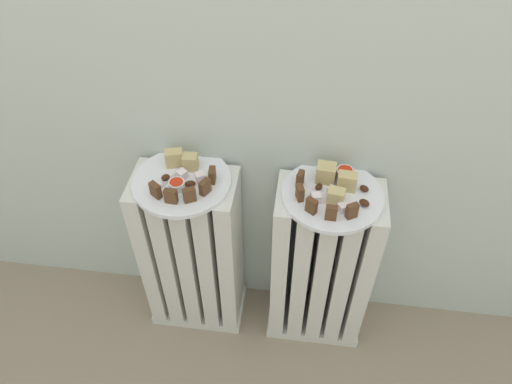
# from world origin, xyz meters

# --- Properties ---
(radiator_left) EXTENTS (0.29, 0.17, 0.59)m
(radiator_left) POSITION_xyz_m (-0.19, 0.28, 0.29)
(radiator_left) COLOR silver
(radiator_left) RESTS_ON ground_plane
(radiator_right) EXTENTS (0.29, 0.17, 0.59)m
(radiator_right) POSITION_xyz_m (0.19, 0.28, 0.29)
(radiator_right) COLOR silver
(radiator_right) RESTS_ON ground_plane
(plate_left) EXTENTS (0.25, 0.25, 0.01)m
(plate_left) POSITION_xyz_m (-0.19, 0.28, 0.59)
(plate_left) COLOR white
(plate_left) RESTS_ON radiator_left
(plate_right) EXTENTS (0.25, 0.25, 0.01)m
(plate_right) POSITION_xyz_m (0.19, 0.28, 0.59)
(plate_right) COLOR white
(plate_right) RESTS_ON radiator_right
(dark_cake_slice_left_0) EXTENTS (0.03, 0.03, 0.04)m
(dark_cake_slice_left_0) POSITION_xyz_m (-0.24, 0.22, 0.62)
(dark_cake_slice_left_0) COLOR #56351E
(dark_cake_slice_left_0) RESTS_ON plate_left
(dark_cake_slice_left_1) EXTENTS (0.03, 0.02, 0.04)m
(dark_cake_slice_left_1) POSITION_xyz_m (-0.19, 0.20, 0.62)
(dark_cake_slice_left_1) COLOR #56351E
(dark_cake_slice_left_1) RESTS_ON plate_left
(dark_cake_slice_left_2) EXTENTS (0.03, 0.03, 0.04)m
(dark_cake_slice_left_2) POSITION_xyz_m (-0.15, 0.21, 0.62)
(dark_cake_slice_left_2) COLOR #56351E
(dark_cake_slice_left_2) RESTS_ON plate_left
(dark_cake_slice_left_3) EXTENTS (0.03, 0.03, 0.04)m
(dark_cake_slice_left_3) POSITION_xyz_m (-0.12, 0.24, 0.62)
(dark_cake_slice_left_3) COLOR #56351E
(dark_cake_slice_left_3) RESTS_ON plate_left
(dark_cake_slice_left_4) EXTENTS (0.02, 0.03, 0.04)m
(dark_cake_slice_left_4) POSITION_xyz_m (-0.11, 0.29, 0.62)
(dark_cake_slice_left_4) COLOR #56351E
(dark_cake_slice_left_4) RESTS_ON plate_left
(marble_cake_slice_left_0) EXTENTS (0.05, 0.04, 0.05)m
(marble_cake_slice_left_0) POSITION_xyz_m (-0.22, 0.33, 0.62)
(marble_cake_slice_left_0) COLOR tan
(marble_cake_slice_left_0) RESTS_ON plate_left
(marble_cake_slice_left_1) EXTENTS (0.04, 0.03, 0.04)m
(marble_cake_slice_left_1) POSITION_xyz_m (-0.18, 0.33, 0.62)
(marble_cake_slice_left_1) COLOR tan
(marble_cake_slice_left_1) RESTS_ON plate_left
(turkish_delight_left_0) EXTENTS (0.03, 0.03, 0.02)m
(turkish_delight_left_0) POSITION_xyz_m (-0.19, 0.29, 0.61)
(turkish_delight_left_0) COLOR white
(turkish_delight_left_0) RESTS_ON plate_left
(turkish_delight_left_1) EXTENTS (0.03, 0.03, 0.02)m
(turkish_delight_left_1) POSITION_xyz_m (-0.14, 0.28, 0.61)
(turkish_delight_left_1) COLOR white
(turkish_delight_left_1) RESTS_ON plate_left
(medjool_date_left_0) EXTENTS (0.03, 0.03, 0.02)m
(medjool_date_left_0) POSITION_xyz_m (-0.16, 0.26, 0.61)
(medjool_date_left_0) COLOR #3D1E0F
(medjool_date_left_0) RESTS_ON plate_left
(medjool_date_left_1) EXTENTS (0.03, 0.03, 0.02)m
(medjool_date_left_1) POSITION_xyz_m (-0.23, 0.27, 0.61)
(medjool_date_left_1) COLOR #3D1E0F
(medjool_date_left_1) RESTS_ON plate_left
(jam_bowl_left) EXTENTS (0.04, 0.04, 0.02)m
(jam_bowl_left) POSITION_xyz_m (-0.19, 0.25, 0.61)
(jam_bowl_left) COLOR white
(jam_bowl_left) RESTS_ON plate_left
(dark_cake_slice_right_0) EXTENTS (0.02, 0.03, 0.04)m
(dark_cake_slice_right_0) POSITION_xyz_m (0.11, 0.30, 0.62)
(dark_cake_slice_right_0) COLOR #56351E
(dark_cake_slice_right_0) RESTS_ON plate_right
(dark_cake_slice_right_1) EXTENTS (0.02, 0.03, 0.04)m
(dark_cake_slice_right_1) POSITION_xyz_m (0.11, 0.25, 0.62)
(dark_cake_slice_right_1) COLOR #56351E
(dark_cake_slice_right_1) RESTS_ON plate_right
(dark_cake_slice_right_2) EXTENTS (0.03, 0.03, 0.04)m
(dark_cake_slice_right_2) POSITION_xyz_m (0.14, 0.21, 0.62)
(dark_cake_slice_right_2) COLOR #56351E
(dark_cake_slice_right_2) RESTS_ON plate_right
(dark_cake_slice_right_3) EXTENTS (0.03, 0.02, 0.04)m
(dark_cake_slice_right_3) POSITION_xyz_m (0.19, 0.20, 0.62)
(dark_cake_slice_right_3) COLOR #56351E
(dark_cake_slice_right_3) RESTS_ON plate_right
(dark_cake_slice_right_4) EXTENTS (0.03, 0.03, 0.04)m
(dark_cake_slice_right_4) POSITION_xyz_m (0.23, 0.21, 0.62)
(dark_cake_slice_right_4) COLOR #56351E
(dark_cake_slice_right_4) RESTS_ON plate_right
(marble_cake_slice_right_0) EXTENTS (0.05, 0.04, 0.05)m
(marble_cake_slice_right_0) POSITION_xyz_m (0.17, 0.33, 0.62)
(marble_cake_slice_right_0) COLOR tan
(marble_cake_slice_right_0) RESTS_ON plate_right
(marble_cake_slice_right_1) EXTENTS (0.05, 0.03, 0.05)m
(marble_cake_slice_right_1) POSITION_xyz_m (0.22, 0.30, 0.62)
(marble_cake_slice_right_1) COLOR tan
(marble_cake_slice_right_1) RESTS_ON plate_right
(marble_cake_slice_right_2) EXTENTS (0.04, 0.04, 0.04)m
(marble_cake_slice_right_2) POSITION_xyz_m (0.20, 0.25, 0.62)
(marble_cake_slice_right_2) COLOR tan
(marble_cake_slice_right_2) RESTS_ON plate_right
(turkish_delight_right_0) EXTENTS (0.02, 0.02, 0.02)m
(turkish_delight_right_0) POSITION_xyz_m (0.19, 0.28, 0.61)
(turkish_delight_right_0) COLOR white
(turkish_delight_right_0) RESTS_ON plate_right
(turkish_delight_right_1) EXTENTS (0.03, 0.03, 0.02)m
(turkish_delight_right_1) POSITION_xyz_m (0.15, 0.25, 0.61)
(turkish_delight_right_1) COLOR white
(turkish_delight_right_1) RESTS_ON plate_right
(turkish_delight_right_2) EXTENTS (0.03, 0.03, 0.02)m
(turkish_delight_right_2) POSITION_xyz_m (0.21, 0.22, 0.61)
(turkish_delight_right_2) COLOR white
(turkish_delight_right_2) RESTS_ON plate_right
(medjool_date_right_0) EXTENTS (0.02, 0.03, 0.02)m
(medjool_date_right_0) POSITION_xyz_m (0.15, 0.29, 0.61)
(medjool_date_right_0) COLOR #3D1E0F
(medjool_date_right_0) RESTS_ON plate_right
(medjool_date_right_1) EXTENTS (0.03, 0.03, 0.02)m
(medjool_date_right_1) POSITION_xyz_m (0.26, 0.25, 0.61)
(medjool_date_right_1) COLOR #3D1E0F
(medjool_date_right_1) RESTS_ON plate_right
(medjool_date_right_2) EXTENTS (0.03, 0.03, 0.01)m
(medjool_date_right_2) POSITION_xyz_m (0.27, 0.30, 0.61)
(medjool_date_right_2) COLOR #3D1E0F
(medjool_date_right_2) RESTS_ON plate_right
(jam_bowl_right) EXTENTS (0.04, 0.04, 0.03)m
(jam_bowl_right) POSITION_xyz_m (0.22, 0.34, 0.61)
(jam_bowl_right) COLOR white
(jam_bowl_right) RESTS_ON plate_right
(fork) EXTENTS (0.06, 0.09, 0.00)m
(fork) POSITION_xyz_m (-0.21, 0.29, 0.60)
(fork) COLOR #B7B7BC
(fork) RESTS_ON plate_left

